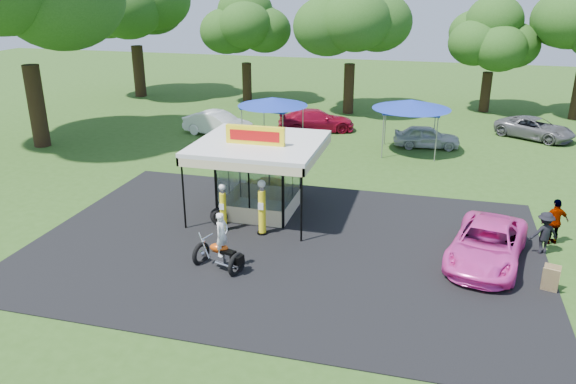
% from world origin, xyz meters
% --- Properties ---
extents(ground, '(120.00, 120.00, 0.00)m').
position_xyz_m(ground, '(0.00, 0.00, 0.00)').
color(ground, '#2C4F18').
rests_on(ground, ground).
extents(asphalt_apron, '(20.00, 14.00, 0.04)m').
position_xyz_m(asphalt_apron, '(0.00, 2.00, 0.02)').
color(asphalt_apron, black).
rests_on(asphalt_apron, ground).
extents(gas_station_kiosk, '(5.40, 5.40, 4.18)m').
position_xyz_m(gas_station_kiosk, '(-2.00, 4.99, 1.78)').
color(gas_station_kiosk, white).
rests_on(gas_station_kiosk, ground).
extents(gas_pump_left, '(0.40, 0.40, 2.13)m').
position_xyz_m(gas_pump_left, '(-2.87, 2.63, 1.02)').
color(gas_pump_left, black).
rests_on(gas_pump_left, ground).
extents(gas_pump_right, '(0.45, 0.45, 2.42)m').
position_xyz_m(gas_pump_right, '(-1.20, 2.75, 1.16)').
color(gas_pump_right, black).
rests_on(gas_pump_right, ground).
extents(motorcycle, '(2.07, 1.40, 2.34)m').
position_xyz_m(motorcycle, '(-1.73, -0.56, 0.91)').
color(motorcycle, black).
rests_on(motorcycle, ground).
extents(spare_tires, '(0.91, 0.76, 0.73)m').
position_xyz_m(spare_tires, '(-3.35, 3.28, 0.35)').
color(spare_tires, black).
rests_on(spare_tires, ground).
extents(a_frame_sign, '(0.58, 0.61, 0.96)m').
position_xyz_m(a_frame_sign, '(9.65, 0.82, 0.49)').
color(a_frame_sign, '#593819').
rests_on(a_frame_sign, ground).
extents(kiosk_car, '(2.82, 1.13, 0.96)m').
position_xyz_m(kiosk_car, '(-2.00, 7.20, 0.48)').
color(kiosk_car, yellow).
rests_on(kiosk_car, ground).
extents(pink_sedan, '(3.53, 5.74, 1.48)m').
position_xyz_m(pink_sedan, '(7.68, 2.54, 0.74)').
color(pink_sedan, '#FF45BE').
rests_on(pink_sedan, ground).
extents(spectator_east_a, '(1.27, 1.01, 1.72)m').
position_xyz_m(spectator_east_a, '(9.83, 3.88, 0.86)').
color(spectator_east_a, black).
rests_on(spectator_east_a, ground).
extents(spectator_east_b, '(1.21, 0.84, 1.91)m').
position_xyz_m(spectator_east_b, '(10.38, 4.94, 0.95)').
color(spectator_east_b, gray).
rests_on(spectator_east_b, ground).
extents(bg_car_a, '(5.17, 2.78, 1.62)m').
position_xyz_m(bg_car_a, '(-8.98, 17.45, 0.81)').
color(bg_car_a, white).
rests_on(bg_car_a, ground).
extents(bg_car_b, '(5.77, 3.96, 1.55)m').
position_xyz_m(bg_car_b, '(-2.71, 20.24, 0.78)').
color(bg_car_b, '#A20C28').
rests_on(bg_car_b, ground).
extents(bg_car_c, '(4.27, 2.12, 1.40)m').
position_xyz_m(bg_car_c, '(4.96, 18.02, 0.70)').
color(bg_car_c, silver).
rests_on(bg_car_c, ground).
extents(bg_car_d, '(5.55, 4.66, 1.41)m').
position_xyz_m(bg_car_d, '(11.91, 22.11, 0.70)').
color(bg_car_d, slate).
rests_on(bg_car_d, ground).
extents(tent_west, '(4.44, 4.44, 3.11)m').
position_xyz_m(tent_west, '(-4.64, 16.05, 2.81)').
color(tent_west, gray).
rests_on(tent_west, ground).
extents(tent_east, '(4.72, 4.72, 3.30)m').
position_xyz_m(tent_east, '(3.93, 16.58, 2.99)').
color(tent_east, gray).
rests_on(tent_east, ground).
extents(oak_far_a, '(10.74, 10.74, 12.73)m').
position_xyz_m(oak_far_a, '(-21.12, 28.77, 8.10)').
color(oak_far_a, black).
rests_on(oak_far_a, ground).
extents(oak_far_b, '(7.90, 7.90, 9.42)m').
position_xyz_m(oak_far_b, '(-10.69, 28.62, 6.01)').
color(oak_far_b, black).
rests_on(oak_far_b, ground).
extents(oak_far_c, '(9.38, 9.38, 11.06)m').
position_xyz_m(oak_far_c, '(-1.48, 26.67, 7.02)').
color(oak_far_c, black).
rests_on(oak_far_c, ground).
extents(oak_far_d, '(7.42, 7.42, 8.83)m').
position_xyz_m(oak_far_d, '(9.12, 30.07, 5.63)').
color(oak_far_d, black).
rests_on(oak_far_d, ground).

